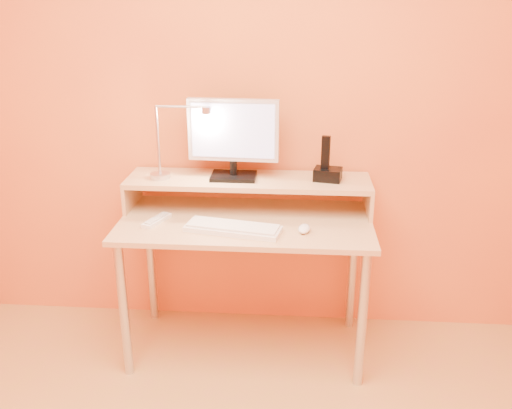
# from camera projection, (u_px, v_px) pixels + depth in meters

# --- Properties ---
(wall_back) EXTENTS (3.00, 0.04, 2.50)m
(wall_back) POSITION_uv_depth(u_px,v_px,m) (251.00, 97.00, 2.77)
(wall_back) COLOR orange
(wall_back) RESTS_ON floor
(desk_leg_fl) EXTENTS (0.04, 0.04, 0.69)m
(desk_leg_fl) POSITION_uv_depth(u_px,v_px,m) (124.00, 311.00, 2.59)
(desk_leg_fl) COLOR silver
(desk_leg_fl) RESTS_ON floor
(desk_leg_fr) EXTENTS (0.04, 0.04, 0.69)m
(desk_leg_fr) POSITION_uv_depth(u_px,v_px,m) (362.00, 320.00, 2.52)
(desk_leg_fr) COLOR silver
(desk_leg_fr) RESTS_ON floor
(desk_leg_bl) EXTENTS (0.04, 0.04, 0.69)m
(desk_leg_bl) POSITION_uv_depth(u_px,v_px,m) (151.00, 262.00, 3.06)
(desk_leg_bl) COLOR silver
(desk_leg_bl) RESTS_ON floor
(desk_leg_br) EXTENTS (0.04, 0.04, 0.69)m
(desk_leg_br) POSITION_uv_depth(u_px,v_px,m) (353.00, 269.00, 2.98)
(desk_leg_br) COLOR silver
(desk_leg_br) RESTS_ON floor
(desk_lower) EXTENTS (1.20, 0.60, 0.02)m
(desk_lower) POSITION_uv_depth(u_px,v_px,m) (246.00, 222.00, 2.66)
(desk_lower) COLOR tan
(desk_lower) RESTS_ON floor
(shelf_riser_left) EXTENTS (0.02, 0.30, 0.14)m
(shelf_riser_left) POSITION_uv_depth(u_px,v_px,m) (132.00, 193.00, 2.81)
(shelf_riser_left) COLOR tan
(shelf_riser_left) RESTS_ON desk_lower
(shelf_riser_right) EXTENTS (0.02, 0.30, 0.14)m
(shelf_riser_right) POSITION_uv_depth(u_px,v_px,m) (368.00, 199.00, 2.73)
(shelf_riser_right) COLOR tan
(shelf_riser_right) RESTS_ON desk_lower
(desk_shelf) EXTENTS (1.20, 0.30, 0.02)m
(desk_shelf) POSITION_uv_depth(u_px,v_px,m) (248.00, 181.00, 2.74)
(desk_shelf) COLOR tan
(desk_shelf) RESTS_ON desk_lower
(monitor_foot) EXTENTS (0.22, 0.16, 0.02)m
(monitor_foot) POSITION_uv_depth(u_px,v_px,m) (234.00, 176.00, 2.74)
(monitor_foot) COLOR black
(monitor_foot) RESTS_ON desk_shelf
(monitor_neck) EXTENTS (0.04, 0.04, 0.07)m
(monitor_neck) POSITION_uv_depth(u_px,v_px,m) (234.00, 168.00, 2.72)
(monitor_neck) COLOR black
(monitor_neck) RESTS_ON monitor_foot
(monitor_panel) EXTENTS (0.44, 0.06, 0.30)m
(monitor_panel) POSITION_uv_depth(u_px,v_px,m) (233.00, 130.00, 2.67)
(monitor_panel) COLOR silver
(monitor_panel) RESTS_ON monitor_neck
(monitor_back) EXTENTS (0.40, 0.03, 0.26)m
(monitor_back) POSITION_uv_depth(u_px,v_px,m) (234.00, 129.00, 2.69)
(monitor_back) COLOR black
(monitor_back) RESTS_ON monitor_panel
(monitor_screen) EXTENTS (0.40, 0.02, 0.26)m
(monitor_screen) POSITION_uv_depth(u_px,v_px,m) (233.00, 131.00, 2.65)
(monitor_screen) COLOR #AEAEE2
(monitor_screen) RESTS_ON monitor_panel
(lamp_base) EXTENTS (0.10, 0.10, 0.02)m
(lamp_base) POSITION_uv_depth(u_px,v_px,m) (160.00, 176.00, 2.74)
(lamp_base) COLOR silver
(lamp_base) RESTS_ON desk_shelf
(lamp_post) EXTENTS (0.01, 0.01, 0.33)m
(lamp_post) POSITION_uv_depth(u_px,v_px,m) (158.00, 141.00, 2.67)
(lamp_post) COLOR silver
(lamp_post) RESTS_ON lamp_base
(lamp_arm) EXTENTS (0.24, 0.01, 0.01)m
(lamp_arm) POSITION_uv_depth(u_px,v_px,m) (181.00, 107.00, 2.61)
(lamp_arm) COLOR silver
(lamp_arm) RESTS_ON lamp_post
(lamp_head) EXTENTS (0.04, 0.04, 0.03)m
(lamp_head) POSITION_uv_depth(u_px,v_px,m) (206.00, 110.00, 2.60)
(lamp_head) COLOR silver
(lamp_head) RESTS_ON lamp_arm
(lamp_bulb) EXTENTS (0.03, 0.03, 0.00)m
(lamp_bulb) POSITION_uv_depth(u_px,v_px,m) (206.00, 114.00, 2.61)
(lamp_bulb) COLOR #FFEAC6
(lamp_bulb) RESTS_ON lamp_head
(phone_dock) EXTENTS (0.15, 0.12, 0.06)m
(phone_dock) POSITION_uv_depth(u_px,v_px,m) (328.00, 174.00, 2.70)
(phone_dock) COLOR black
(phone_dock) RESTS_ON desk_shelf
(phone_handset) EXTENTS (0.04, 0.03, 0.16)m
(phone_handset) POSITION_uv_depth(u_px,v_px,m) (326.00, 152.00, 2.66)
(phone_handset) COLOR black
(phone_handset) RESTS_ON phone_dock
(phone_led) EXTENTS (0.01, 0.00, 0.04)m
(phone_led) POSITION_uv_depth(u_px,v_px,m) (338.00, 178.00, 2.65)
(phone_led) COLOR #3076FC
(phone_led) RESTS_ON phone_dock
(keyboard) EXTENTS (0.45, 0.22, 0.02)m
(keyboard) POSITION_uv_depth(u_px,v_px,m) (233.00, 229.00, 2.53)
(keyboard) COLOR white
(keyboard) RESTS_ON desk_lower
(mouse) EXTENTS (0.07, 0.10, 0.03)m
(mouse) POSITION_uv_depth(u_px,v_px,m) (304.00, 229.00, 2.52)
(mouse) COLOR white
(mouse) RESTS_ON desk_lower
(remote_control) EXTENTS (0.11, 0.18, 0.02)m
(remote_control) POSITION_uv_depth(u_px,v_px,m) (157.00, 220.00, 2.62)
(remote_control) COLOR white
(remote_control) RESTS_ON desk_lower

